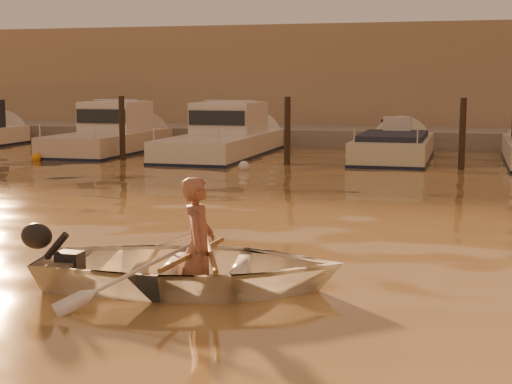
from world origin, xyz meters
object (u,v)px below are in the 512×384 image
(moored_boat_2, at_px, (223,137))
(waterfront_building, at_px, (357,82))
(dinghy, at_px, (190,267))
(person, at_px, (198,246))
(moored_boat_1, at_px, (109,135))
(moored_boat_3, at_px, (394,153))

(moored_boat_2, relative_size, waterfront_building, 0.18)
(dinghy, bearing_deg, moored_boat_2, 6.96)
(person, bearing_deg, dinghy, 90.00)
(moored_boat_2, xyz_separation_m, waterfront_building, (2.88, 11.00, 1.77))
(moored_boat_2, distance_m, waterfront_building, 11.51)
(moored_boat_1, xyz_separation_m, moored_boat_2, (4.14, 0.00, 0.00))
(person, bearing_deg, waterfront_building, -5.21)
(person, distance_m, moored_boat_1, 18.45)
(person, distance_m, moored_boat_3, 16.17)
(dinghy, distance_m, moored_boat_2, 16.83)
(person, distance_m, waterfront_building, 27.28)
(moored_boat_2, height_order, moored_boat_3, moored_boat_2)
(moored_boat_1, bearing_deg, moored_boat_2, 0.00)
(moored_boat_2, bearing_deg, person, -73.49)
(moored_boat_3, xyz_separation_m, waterfront_building, (-2.72, 11.00, 2.17))
(dinghy, relative_size, moored_boat_1, 0.53)
(moored_boat_1, relative_size, waterfront_building, 0.15)
(moored_boat_3, distance_m, waterfront_building, 11.54)
(moored_boat_2, bearing_deg, moored_boat_3, 0.00)
(person, xyz_separation_m, moored_boat_3, (0.82, 16.15, -0.29))
(dinghy, height_order, moored_boat_2, moored_boat_2)
(person, relative_size, waterfront_building, 0.04)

